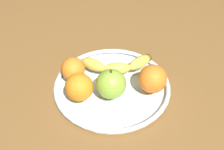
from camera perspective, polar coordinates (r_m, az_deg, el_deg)
name	(u,v)px	position (r cm, az deg, el deg)	size (l,w,h in cm)	color
ground_plane	(112,93)	(73.55, 0.00, -3.89)	(113.20, 113.20, 4.00)	brown
fruit_bowl	(112,86)	(71.46, 0.00, -2.29)	(30.57, 30.57, 1.80)	silver
banana	(118,65)	(73.91, 1.31, 2.17)	(20.63, 8.58, 3.20)	gold
apple	(110,84)	(65.44, -0.45, -1.88)	(7.41, 7.41, 8.21)	#8CBA3A
orange_front_right	(73,69)	(71.04, -8.18, 1.27)	(6.21, 6.21, 6.21)	orange
orange_front_left	(152,79)	(67.64, 8.51, -0.80)	(7.17, 7.17, 7.17)	orange
orange_back_right	(79,87)	(65.45, -6.93, -2.56)	(6.94, 6.94, 6.94)	orange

